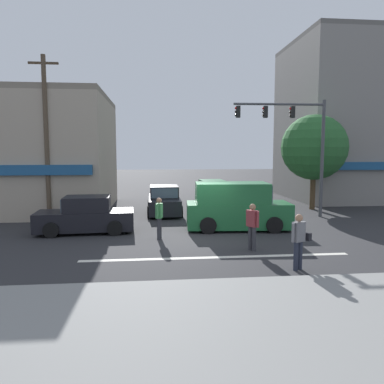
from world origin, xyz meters
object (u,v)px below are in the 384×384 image
(utility_pole_near_left, at_px, (46,137))
(sedan_waiting_far, at_px, (86,216))
(sedan_crossing_center, at_px, (164,201))
(pedestrian_foreground_with_bag, at_px, (299,238))
(pedestrian_mid_crossing, at_px, (252,224))
(street_tree, at_px, (314,148))
(pedestrian_far_side, at_px, (159,216))
(sedan_crossing_leftbound, at_px, (212,193))
(van_approaching_near, at_px, (236,207))
(traffic_light_mast, at_px, (299,136))

(utility_pole_near_left, xyz_separation_m, sedan_waiting_far, (2.24, -2.63, -3.49))
(sedan_crossing_center, xyz_separation_m, pedestrian_foreground_with_bag, (3.67, -10.60, 0.24))
(sedan_waiting_far, xyz_separation_m, pedestrian_mid_crossing, (6.39, -3.67, 0.24))
(street_tree, bearing_deg, pedestrian_far_side, -143.40)
(pedestrian_mid_crossing, bearing_deg, street_tree, 55.81)
(street_tree, relative_size, sedan_crossing_leftbound, 1.37)
(sedan_waiting_far, height_order, pedestrian_foreground_with_bag, pedestrian_foreground_with_bag)
(pedestrian_far_side, bearing_deg, sedan_crossing_leftbound, 70.01)
(utility_pole_near_left, distance_m, sedan_waiting_far, 4.91)
(sedan_crossing_center, xyz_separation_m, sedan_crossing_leftbound, (3.38, 4.06, 0.00))
(street_tree, relative_size, sedan_waiting_far, 1.36)
(sedan_crossing_leftbound, bearing_deg, pedestrian_mid_crossing, -92.33)
(van_approaching_near, height_order, pedestrian_far_side, van_approaching_near)
(sedan_crossing_center, bearing_deg, utility_pole_near_left, -160.67)
(street_tree, distance_m, traffic_light_mast, 3.27)
(sedan_crossing_leftbound, height_order, sedan_waiting_far, same)
(sedan_waiting_far, distance_m, pedestrian_foreground_with_bag, 9.33)
(sedan_waiting_far, distance_m, pedestrian_mid_crossing, 7.37)
(utility_pole_near_left, relative_size, pedestrian_mid_crossing, 4.85)
(traffic_light_mast, xyz_separation_m, pedestrian_mid_crossing, (-4.19, -6.53, -3.35))
(van_approaching_near, xyz_separation_m, sedan_waiting_far, (-6.62, -0.02, -0.29))
(traffic_light_mast, bearing_deg, sedan_crossing_center, 165.72)
(pedestrian_foreground_with_bag, relative_size, pedestrian_far_side, 1.00)
(street_tree, distance_m, pedestrian_mid_crossing, 11.31)
(pedestrian_mid_crossing, bearing_deg, pedestrian_foreground_with_bag, -70.66)
(sedan_crossing_leftbound, bearing_deg, utility_pole_near_left, -146.36)
(utility_pole_near_left, height_order, pedestrian_far_side, utility_pole_near_left)
(sedan_crossing_leftbound, height_order, pedestrian_far_side, pedestrian_far_side)
(van_approaching_near, bearing_deg, traffic_light_mast, 35.68)
(pedestrian_mid_crossing, bearing_deg, van_approaching_near, 86.42)
(traffic_light_mast, distance_m, pedestrian_foreground_with_bag, 10.01)
(utility_pole_near_left, relative_size, sedan_crossing_leftbound, 1.94)
(sedan_crossing_center, bearing_deg, pedestrian_far_side, -93.39)
(sedan_crossing_center, height_order, pedestrian_mid_crossing, pedestrian_mid_crossing)
(sedan_crossing_center, relative_size, sedan_waiting_far, 0.98)
(pedestrian_foreground_with_bag, distance_m, pedestrian_far_side, 5.94)
(traffic_light_mast, relative_size, pedestrian_foreground_with_bag, 3.71)
(sedan_crossing_leftbound, bearing_deg, van_approaching_near, -91.80)
(van_approaching_near, distance_m, pedestrian_foreground_with_bag, 5.99)
(utility_pole_near_left, xyz_separation_m, sedan_crossing_leftbound, (9.13, 6.08, -3.49))
(street_tree, relative_size, utility_pole_near_left, 0.71)
(sedan_crossing_leftbound, height_order, pedestrian_foreground_with_bag, pedestrian_foreground_with_bag)
(sedan_crossing_center, xyz_separation_m, sedan_waiting_far, (-3.51, -4.65, 0.00))
(utility_pole_near_left, bearing_deg, pedestrian_far_side, -38.05)
(sedan_waiting_far, bearing_deg, pedestrian_foreground_with_bag, -39.61)
(sedan_crossing_center, bearing_deg, van_approaching_near, -56.20)
(street_tree, xyz_separation_m, sedan_waiting_far, (-12.55, -5.40, -3.04))
(van_approaching_near, distance_m, pedestrian_mid_crossing, 3.69)
(van_approaching_near, relative_size, pedestrian_far_side, 2.82)
(sedan_crossing_center, relative_size, pedestrian_mid_crossing, 2.46)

